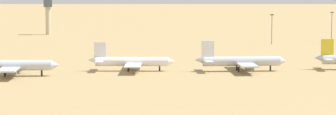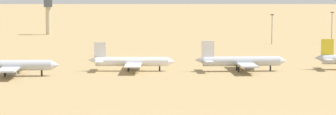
# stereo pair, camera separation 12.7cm
# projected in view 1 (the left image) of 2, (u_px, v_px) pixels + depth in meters

# --- Properties ---
(ground) EXTENTS (4000.00, 4000.00, 0.00)m
(ground) POSITION_uv_depth(u_px,v_px,m) (129.00, 71.00, 279.67)
(ground) COLOR tan
(parked_jet_red_3) EXTENTS (36.06, 30.46, 11.90)m
(parked_jet_red_3) POSITION_uv_depth(u_px,v_px,m) (9.00, 65.00, 265.87)
(parked_jet_red_3) COLOR silver
(parked_jet_red_3) RESTS_ON ground
(parked_jet_white_4) EXTENTS (33.06, 28.11, 10.93)m
(parked_jet_white_4) POSITION_uv_depth(u_px,v_px,m) (131.00, 62.00, 280.69)
(parked_jet_white_4) COLOR white
(parked_jet_white_4) RESTS_ON ground
(parked_jet_white_5) EXTENTS (35.13, 29.60, 11.60)m
(parked_jet_white_5) POSITION_uv_depth(u_px,v_px,m) (240.00, 61.00, 279.98)
(parked_jet_white_5) COLOR silver
(parked_jet_white_5) RESTS_ON ground
(control_tower) EXTENTS (5.20, 5.20, 22.03)m
(control_tower) POSITION_uv_depth(u_px,v_px,m) (48.00, 13.00, 460.08)
(control_tower) COLOR #C6B793
(control_tower) RESTS_ON ground
(light_pole_west) EXTENTS (1.80, 0.50, 15.92)m
(light_pole_west) POSITION_uv_depth(u_px,v_px,m) (272.00, 27.00, 393.36)
(light_pole_west) COLOR #59595E
(light_pole_west) RESTS_ON ground
(light_pole_mid) EXTENTS (1.80, 0.50, 16.58)m
(light_pole_mid) POSITION_uv_depth(u_px,v_px,m) (332.00, 25.00, 406.75)
(light_pole_mid) COLOR #59595E
(light_pole_mid) RESTS_ON ground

